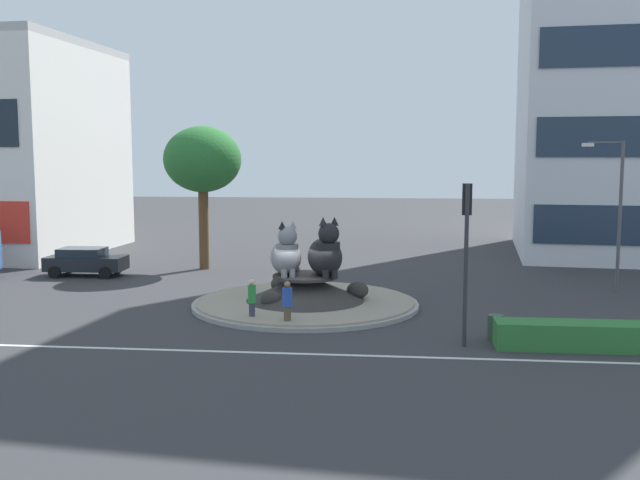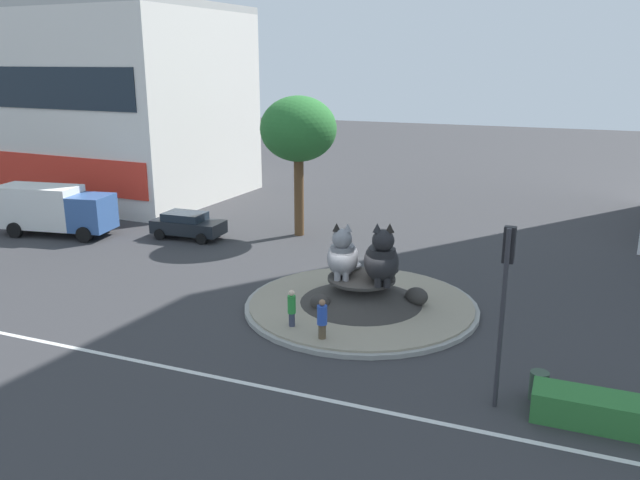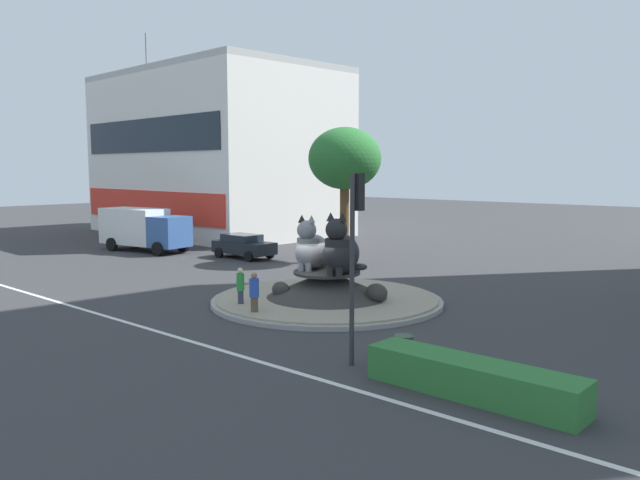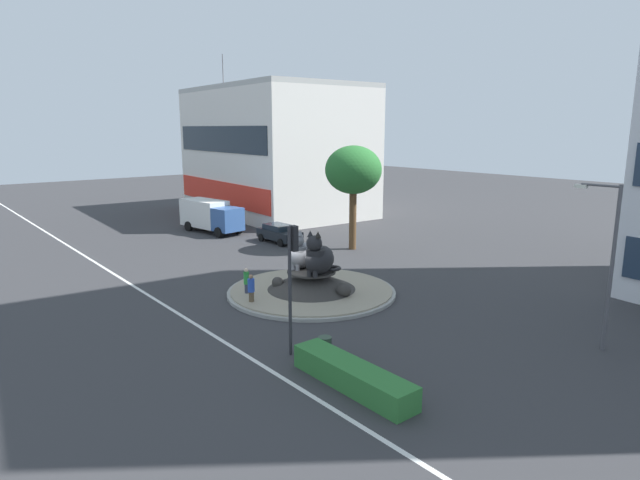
# 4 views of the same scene
# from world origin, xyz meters

# --- Properties ---
(ground_plane) EXTENTS (160.00, 160.00, 0.00)m
(ground_plane) POSITION_xyz_m (0.00, 0.00, 0.00)
(ground_plane) COLOR #333335
(lane_centreline) EXTENTS (112.00, 0.20, 0.01)m
(lane_centreline) POSITION_xyz_m (0.00, -7.46, 0.00)
(lane_centreline) COLOR silver
(lane_centreline) RESTS_ON ground
(roundabout_island) EXTENTS (9.64, 9.64, 1.35)m
(roundabout_island) POSITION_xyz_m (-0.00, 0.02, 0.51)
(roundabout_island) COLOR gray
(roundabout_island) RESTS_ON ground
(cat_statue_grey) EXTENTS (1.81, 2.52, 2.34)m
(cat_statue_grey) POSITION_xyz_m (-0.80, -0.07, 2.20)
(cat_statue_grey) COLOR gray
(cat_statue_grey) RESTS_ON roundabout_island
(cat_statue_black) EXTENTS (2.09, 2.89, 2.54)m
(cat_statue_black) POSITION_xyz_m (0.89, -0.18, 2.28)
(cat_statue_black) COLOR black
(cat_statue_black) RESTS_ON roundabout_island
(traffic_light_mast) EXTENTS (0.33, 0.46, 5.47)m
(traffic_light_mast) POSITION_xyz_m (6.15, -5.83, 3.79)
(traffic_light_mast) COLOR #2D2D33
(traffic_light_mast) RESTS_ON ground
(shophouse_block) EXTENTS (21.80, 14.48, 17.44)m
(shophouse_block) POSITION_xyz_m (-26.52, 15.70, 6.85)
(shophouse_block) COLOR silver
(shophouse_block) RESTS_ON ground
(clipped_hedge_strip) EXTENTS (5.55, 1.20, 0.90)m
(clipped_hedge_strip) POSITION_xyz_m (9.94, -5.90, 0.45)
(clipped_hedge_strip) COLOR #2D7033
(clipped_hedge_strip) RESTS_ON ground
(broadleaf_tree_behind_island) EXTENTS (4.33, 4.33, 8.04)m
(broadleaf_tree_behind_island) POSITION_xyz_m (-6.99, 9.58, 6.12)
(broadleaf_tree_behind_island) COLOR brown
(broadleaf_tree_behind_island) RESTS_ON ground
(pedestrian_blue_shirt) EXTENTS (0.37, 0.37, 1.75)m
(pedestrian_blue_shirt) POSITION_xyz_m (-0.18, -3.92, 0.92)
(pedestrian_blue_shirt) COLOR brown
(pedestrian_blue_shirt) RESTS_ON ground
(pedestrian_green_shirt) EXTENTS (0.31, 0.31, 1.70)m
(pedestrian_green_shirt) POSITION_xyz_m (-1.65, -3.32, 0.91)
(pedestrian_green_shirt) COLOR #33384C
(pedestrian_green_shirt) RESTS_ON ground
(sedan_on_far_lane) EXTENTS (4.18, 2.11, 1.50)m
(sedan_on_far_lane) POSITION_xyz_m (-12.68, 6.55, 0.80)
(sedan_on_far_lane) COLOR black
(sedan_on_far_lane) RESTS_ON ground
(delivery_box_truck) EXTENTS (7.06, 3.29, 2.88)m
(delivery_box_truck) POSITION_xyz_m (-20.31, 4.28, 1.58)
(delivery_box_truck) COLOR #335693
(delivery_box_truck) RESTS_ON ground
(litter_bin) EXTENTS (0.56, 0.56, 0.90)m
(litter_bin) POSITION_xyz_m (7.30, -5.03, 0.45)
(litter_bin) COLOR #2D4233
(litter_bin) RESTS_ON ground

